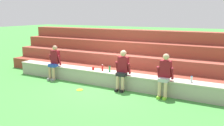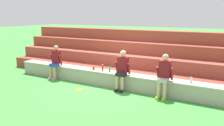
{
  "view_description": "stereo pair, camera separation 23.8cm",
  "coord_description": "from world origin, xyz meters",
  "px_view_note": "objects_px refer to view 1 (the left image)",
  "views": [
    {
      "loc": [
        4.03,
        -7.24,
        2.7
      ],
      "look_at": [
        0.14,
        0.24,
        0.9
      ],
      "focal_mm": 36.92,
      "sensor_mm": 36.0,
      "label": 1
    },
    {
      "loc": [
        4.24,
        -7.13,
        2.7
      ],
      "look_at": [
        0.14,
        0.24,
        0.9
      ],
      "focal_mm": 36.92,
      "sensor_mm": 36.0,
      "label": 2
    }
  ],
  "objects_px": {
    "person_far_left": "(54,61)",
    "water_bottle_center_gap": "(102,68)",
    "water_bottle_near_right": "(192,79)",
    "water_bottle_mid_left": "(110,69)",
    "plastic_cup_right_end": "(93,68)",
    "person_left_of_center": "(122,69)",
    "frisbee": "(80,90)",
    "person_center": "(165,74)"
  },
  "relations": [
    {
      "from": "person_center",
      "to": "frisbee",
      "type": "xyz_separation_m",
      "value": [
        -2.87,
        -0.74,
        -0.77
      ]
    },
    {
      "from": "plastic_cup_right_end",
      "to": "frisbee",
      "type": "distance_m",
      "value": 1.11
    },
    {
      "from": "plastic_cup_right_end",
      "to": "water_bottle_near_right",
      "type": "bearing_deg",
      "value": 0.82
    },
    {
      "from": "frisbee",
      "to": "person_center",
      "type": "bearing_deg",
      "value": 14.54
    },
    {
      "from": "plastic_cup_right_end",
      "to": "frisbee",
      "type": "height_order",
      "value": "plastic_cup_right_end"
    },
    {
      "from": "water_bottle_center_gap",
      "to": "plastic_cup_right_end",
      "type": "height_order",
      "value": "water_bottle_center_gap"
    },
    {
      "from": "person_left_of_center",
      "to": "frisbee",
      "type": "xyz_separation_m",
      "value": [
        -1.35,
        -0.74,
        -0.78
      ]
    },
    {
      "from": "person_left_of_center",
      "to": "water_bottle_mid_left",
      "type": "bearing_deg",
      "value": 161.09
    },
    {
      "from": "water_bottle_near_right",
      "to": "person_far_left",
      "type": "bearing_deg",
      "value": -177.51
    },
    {
      "from": "person_far_left",
      "to": "water_bottle_mid_left",
      "type": "xyz_separation_m",
      "value": [
        2.52,
        0.21,
        -0.1
      ]
    },
    {
      "from": "person_left_of_center",
      "to": "water_bottle_mid_left",
      "type": "xyz_separation_m",
      "value": [
        -0.63,
        0.22,
        -0.13
      ]
    },
    {
      "from": "frisbee",
      "to": "water_bottle_near_right",
      "type": "bearing_deg",
      "value": 15.0
    },
    {
      "from": "water_bottle_near_right",
      "to": "frisbee",
      "type": "relative_size",
      "value": 0.87
    },
    {
      "from": "person_left_of_center",
      "to": "frisbee",
      "type": "relative_size",
      "value": 6.18
    },
    {
      "from": "person_far_left",
      "to": "frisbee",
      "type": "xyz_separation_m",
      "value": [
        1.8,
        -0.75,
        -0.76
      ]
    },
    {
      "from": "water_bottle_mid_left",
      "to": "plastic_cup_right_end",
      "type": "xyz_separation_m",
      "value": [
        -0.71,
        -0.03,
        -0.05
      ]
    },
    {
      "from": "person_center",
      "to": "plastic_cup_right_end",
      "type": "distance_m",
      "value": 2.88
    },
    {
      "from": "person_left_of_center",
      "to": "water_bottle_near_right",
      "type": "bearing_deg",
      "value": 5.92
    },
    {
      "from": "person_center",
      "to": "frisbee",
      "type": "height_order",
      "value": "person_center"
    },
    {
      "from": "person_far_left",
      "to": "frisbee",
      "type": "relative_size",
      "value": 6.07
    },
    {
      "from": "person_far_left",
      "to": "water_bottle_near_right",
      "type": "xyz_separation_m",
      "value": [
        5.48,
        0.24,
        -0.12
      ]
    },
    {
      "from": "water_bottle_mid_left",
      "to": "plastic_cup_right_end",
      "type": "bearing_deg",
      "value": -177.92
    },
    {
      "from": "plastic_cup_right_end",
      "to": "person_left_of_center",
      "type": "bearing_deg",
      "value": -8.03
    },
    {
      "from": "person_far_left",
      "to": "water_bottle_center_gap",
      "type": "relative_size",
      "value": 5.9
    },
    {
      "from": "person_far_left",
      "to": "person_left_of_center",
      "type": "xyz_separation_m",
      "value": [
        3.14,
        -0.0,
        0.02
      ]
    },
    {
      "from": "person_far_left",
      "to": "plastic_cup_right_end",
      "type": "xyz_separation_m",
      "value": [
        1.8,
        0.19,
        -0.16
      ]
    },
    {
      "from": "water_bottle_near_right",
      "to": "water_bottle_mid_left",
      "type": "relative_size",
      "value": 0.86
    },
    {
      "from": "person_far_left",
      "to": "plastic_cup_right_end",
      "type": "distance_m",
      "value": 1.82
    },
    {
      "from": "frisbee",
      "to": "person_far_left",
      "type": "bearing_deg",
      "value": 157.38
    },
    {
      "from": "person_left_of_center",
      "to": "person_far_left",
      "type": "bearing_deg",
      "value": 179.93
    },
    {
      "from": "person_left_of_center",
      "to": "frisbee",
      "type": "height_order",
      "value": "person_left_of_center"
    },
    {
      "from": "person_center",
      "to": "water_bottle_center_gap",
      "type": "height_order",
      "value": "person_center"
    },
    {
      "from": "person_far_left",
      "to": "water_bottle_mid_left",
      "type": "height_order",
      "value": "person_far_left"
    },
    {
      "from": "plastic_cup_right_end",
      "to": "water_bottle_mid_left",
      "type": "bearing_deg",
      "value": 2.08
    },
    {
      "from": "person_far_left",
      "to": "water_bottle_near_right",
      "type": "distance_m",
      "value": 5.49
    },
    {
      "from": "person_far_left",
      "to": "water_bottle_near_right",
      "type": "height_order",
      "value": "person_far_left"
    },
    {
      "from": "plastic_cup_right_end",
      "to": "frisbee",
      "type": "xyz_separation_m",
      "value": [
        -0.0,
        -0.93,
        -0.6
      ]
    },
    {
      "from": "person_far_left",
      "to": "person_left_of_center",
      "type": "height_order",
      "value": "person_left_of_center"
    },
    {
      "from": "water_bottle_near_right",
      "to": "plastic_cup_right_end",
      "type": "distance_m",
      "value": 3.68
    },
    {
      "from": "plastic_cup_right_end",
      "to": "frisbee",
      "type": "relative_size",
      "value": 0.49
    },
    {
      "from": "water_bottle_center_gap",
      "to": "water_bottle_near_right",
      "type": "distance_m",
      "value": 3.3
    },
    {
      "from": "water_bottle_near_right",
      "to": "water_bottle_mid_left",
      "type": "xyz_separation_m",
      "value": [
        -2.97,
        -0.03,
        0.02
      ]
    }
  ]
}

